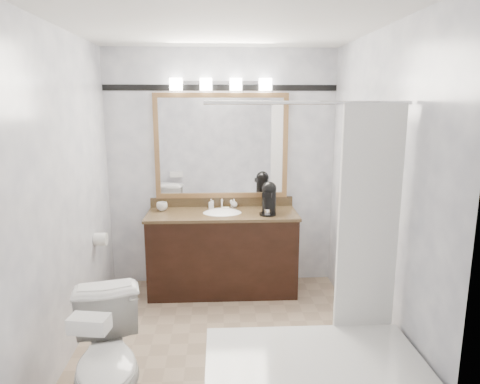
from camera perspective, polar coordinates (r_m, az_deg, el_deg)
The scene contains 14 objects.
room at distance 3.29m, azimuth -2.28°, elevation -0.47°, with size 2.42×2.62×2.52m.
vanity at distance 4.49m, azimuth -2.34°, elevation -7.79°, with size 1.53×0.58×0.97m.
mirror at distance 4.52m, azimuth -2.49°, elevation 6.10°, with size 1.40×0.04×1.10m.
vanity_light_bar at distance 4.45m, azimuth -2.56°, elevation 14.18°, with size 1.02×0.14×0.12m.
accent_stripe at distance 4.51m, azimuth -2.56°, elevation 13.72°, with size 2.40×0.01×0.06m, color black.
bathtub at distance 2.91m, azimuth 10.06°, elevation -23.34°, with size 1.30×0.75×1.96m.
tp_roll at distance 4.22m, azimuth -18.07°, elevation -5.99°, with size 0.12×0.12×0.11m, color white.
toilet at distance 2.94m, azimuth -17.13°, elevation -20.93°, with size 0.43×0.75×0.77m, color white.
tissue_box at distance 2.48m, azimuth -19.46°, elevation -16.25°, with size 0.21×0.11×0.08m, color white.
coffee_maker at distance 4.29m, azimuth 3.88°, elevation -0.72°, with size 0.18×0.21×0.33m.
cup_left at distance 4.51m, azimuth -10.36°, elevation -1.90°, with size 0.11×0.11×0.09m, color white.
soap_bottle_a at distance 4.52m, azimuth -3.86°, elevation -1.59°, with size 0.05×0.05×0.11m, color white.
soap_bottle_b at distance 4.56m, azimuth -0.81°, elevation -1.52°, with size 0.07×0.07×0.09m, color white.
soap_bar at distance 4.48m, azimuth -1.99°, elevation -2.21°, with size 0.08×0.05×0.03m, color beige.
Camera 1 is at (-0.03, -3.21, 1.95)m, focal length 32.00 mm.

